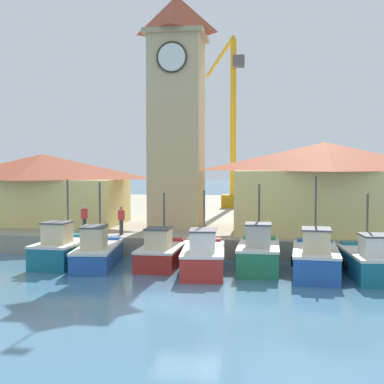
# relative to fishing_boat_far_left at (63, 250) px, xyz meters

# --- Properties ---
(ground_plane) EXTENTS (300.00, 300.00, 0.00)m
(ground_plane) POSITION_rel_fishing_boat_far_left_xyz_m (7.31, -6.18, -0.78)
(ground_plane) COLOR teal
(quay_wharf) EXTENTS (120.00, 40.00, 1.05)m
(quay_wharf) POSITION_rel_fishing_boat_far_left_xyz_m (7.31, 22.80, -0.26)
(quay_wharf) COLOR #9E937F
(quay_wharf) RESTS_ON ground
(fishing_boat_far_left) EXTENTS (2.24, 4.27, 4.33)m
(fishing_boat_far_left) POSITION_rel_fishing_boat_far_left_xyz_m (0.00, 0.00, 0.00)
(fishing_boat_far_left) COLOR #196B7F
(fishing_boat_far_left) RESTS_ON ground
(fishing_boat_left_outer) EXTENTS (2.44, 5.19, 4.18)m
(fishing_boat_left_outer) POSITION_rel_fishing_boat_far_left_xyz_m (1.83, -0.11, -0.08)
(fishing_boat_left_outer) COLOR #2356A8
(fishing_boat_left_outer) RESTS_ON ground
(fishing_boat_left_inner) EXTENTS (2.06, 4.36, 3.65)m
(fishing_boat_left_inner) POSITION_rel_fishing_boat_far_left_xyz_m (4.99, 0.38, -0.10)
(fishing_boat_left_inner) COLOR #AD2823
(fishing_boat_left_inner) RESTS_ON ground
(fishing_boat_mid_left) EXTENTS (2.38, 5.17, 3.85)m
(fishing_boat_mid_left) POSITION_rel_fishing_boat_far_left_xyz_m (7.25, -0.78, -0.04)
(fishing_boat_mid_left) COLOR #AD2823
(fishing_boat_mid_left) RESTS_ON ground
(fishing_boat_center) EXTENTS (2.06, 4.18, 4.14)m
(fishing_boat_center) POSITION_rel_fishing_boat_far_left_xyz_m (9.80, -0.06, 0.03)
(fishing_boat_center) COLOR #237A4C
(fishing_boat_center) RESTS_ON ground
(fishing_boat_mid_right) EXTENTS (2.26, 4.99, 4.57)m
(fishing_boat_mid_right) POSITION_rel_fishing_boat_far_left_xyz_m (12.41, -0.70, 0.01)
(fishing_boat_mid_right) COLOR #2356A8
(fishing_boat_mid_right) RESTS_ON ground
(fishing_boat_right_inner) EXTENTS (2.49, 4.90, 3.75)m
(fishing_boat_right_inner) POSITION_rel_fishing_boat_far_left_xyz_m (14.84, -0.71, -0.06)
(fishing_boat_right_inner) COLOR #196B7F
(fishing_boat_right_inner) RESTS_ON ground
(clock_tower) EXTENTS (3.71, 3.71, 16.20)m
(clock_tower) POSITION_rel_fishing_boat_far_left_xyz_m (4.40, 7.96, 7.93)
(clock_tower) COLOR tan
(clock_tower) RESTS_ON quay_wharf
(warehouse_left) EXTENTS (11.15, 6.09, 4.72)m
(warehouse_left) POSITION_rel_fishing_boat_far_left_xyz_m (-5.02, 8.79, 2.69)
(warehouse_left) COLOR #E5D17A
(warehouse_left) RESTS_ON quay_wharf
(warehouse_right) EXTENTS (10.81, 7.25, 5.36)m
(warehouse_right) POSITION_rel_fishing_boat_far_left_xyz_m (13.54, 7.30, 3.01)
(warehouse_right) COLOR #E5D17A
(warehouse_right) RESTS_ON quay_wharf
(port_crane_near) EXTENTS (4.48, 8.78, 15.73)m
(port_crane_near) POSITION_rel_fishing_boat_far_left_xyz_m (6.72, 23.84, 6.28)
(port_crane_near) COLOR #976E11
(port_crane_near) RESTS_ON quay_wharf
(dock_worker_near_tower) EXTENTS (0.34, 0.22, 1.62)m
(dock_worker_near_tower) POSITION_rel_fishing_boat_far_left_xyz_m (1.85, 4.07, 1.12)
(dock_worker_near_tower) COLOR #33333D
(dock_worker_near_tower) RESTS_ON quay_wharf
(dock_worker_along_quay) EXTENTS (0.34, 0.22, 1.62)m
(dock_worker_along_quay) POSITION_rel_fishing_boat_far_left_xyz_m (-0.52, 4.52, 1.12)
(dock_worker_along_quay) COLOR #33333D
(dock_worker_along_quay) RESTS_ON quay_wharf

